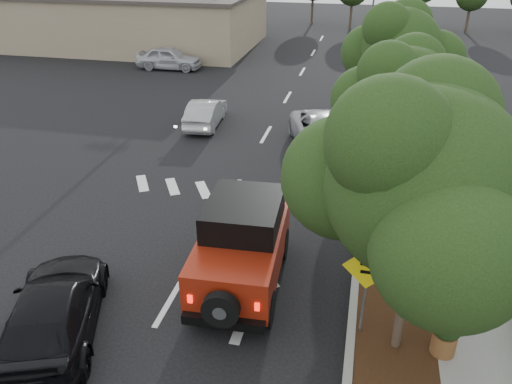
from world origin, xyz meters
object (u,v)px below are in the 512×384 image
(speed_hump_sign, at_px, (367,279))
(black_suv_oncoming, at_px, (54,310))
(red_jeep, at_px, (243,242))
(silver_suv_ahead, at_px, (325,134))

(speed_hump_sign, bearing_deg, black_suv_oncoming, -167.45)
(black_suv_oncoming, height_order, speed_hump_sign, speed_hump_sign)
(red_jeep, distance_m, black_suv_oncoming, 4.82)
(silver_suv_ahead, relative_size, black_suv_oncoming, 1.10)
(silver_suv_ahead, bearing_deg, black_suv_oncoming, -130.20)
(red_jeep, height_order, black_suv_oncoming, red_jeep)
(silver_suv_ahead, relative_size, speed_hump_sign, 2.22)
(silver_suv_ahead, height_order, black_suv_oncoming, silver_suv_ahead)
(black_suv_oncoming, bearing_deg, red_jeep, -161.80)
(silver_suv_ahead, distance_m, black_suv_oncoming, 13.45)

